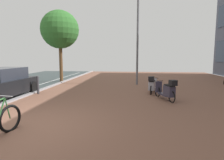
{
  "coord_description": "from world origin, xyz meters",
  "views": [
    {
      "loc": [
        2.94,
        -4.81,
        1.99
      ],
      "look_at": [
        2.23,
        1.79,
        1.16
      ],
      "focal_mm": 30.23,
      "sensor_mm": 36.0,
      "label": 1
    }
  ],
  "objects_px": {
    "scooter_near": "(167,90)",
    "parked_car_near": "(1,84)",
    "lamp_post": "(138,33)",
    "street_tree": "(60,30)",
    "bollard_far": "(38,85)",
    "scooter_mid": "(152,85)"
  },
  "relations": [
    {
      "from": "parked_car_near",
      "to": "street_tree",
      "type": "bearing_deg",
      "value": 83.93
    },
    {
      "from": "scooter_mid",
      "to": "parked_car_near",
      "type": "height_order",
      "value": "parked_car_near"
    },
    {
      "from": "scooter_mid",
      "to": "parked_car_near",
      "type": "bearing_deg",
      "value": -164.8
    },
    {
      "from": "lamp_post",
      "to": "bollard_far",
      "type": "relative_size",
      "value": 6.97
    },
    {
      "from": "street_tree",
      "to": "bollard_far",
      "type": "xyz_separation_m",
      "value": [
        0.63,
        -4.99,
        -3.57
      ]
    },
    {
      "from": "scooter_mid",
      "to": "bollard_far",
      "type": "xyz_separation_m",
      "value": [
        -6.09,
        -0.88,
        0.03
      ]
    },
    {
      "from": "scooter_near",
      "to": "bollard_far",
      "type": "distance_m",
      "value": 6.62
    },
    {
      "from": "parked_car_near",
      "to": "bollard_far",
      "type": "relative_size",
      "value": 4.23
    },
    {
      "from": "street_tree",
      "to": "scooter_near",
      "type": "bearing_deg",
      "value": -38.78
    },
    {
      "from": "parked_car_near",
      "to": "scooter_mid",
      "type": "bearing_deg",
      "value": 15.2
    },
    {
      "from": "lamp_post",
      "to": "bollard_far",
      "type": "height_order",
      "value": "lamp_post"
    },
    {
      "from": "scooter_near",
      "to": "lamp_post",
      "type": "xyz_separation_m",
      "value": [
        -1.24,
        4.76,
        3.18
      ]
    },
    {
      "from": "bollard_far",
      "to": "scooter_mid",
      "type": "bearing_deg",
      "value": 8.2
    },
    {
      "from": "scooter_near",
      "to": "parked_car_near",
      "type": "distance_m",
      "value": 7.86
    },
    {
      "from": "lamp_post",
      "to": "street_tree",
      "type": "xyz_separation_m",
      "value": [
        -5.96,
        1.03,
        0.41
      ]
    },
    {
      "from": "bollard_far",
      "to": "scooter_near",
      "type": "bearing_deg",
      "value": -6.88
    },
    {
      "from": "parked_car_near",
      "to": "street_tree",
      "type": "relative_size",
      "value": 0.73
    },
    {
      "from": "street_tree",
      "to": "parked_car_near",
      "type": "bearing_deg",
      "value": -96.07
    },
    {
      "from": "parked_car_near",
      "to": "bollard_far",
      "type": "distance_m",
      "value": 1.71
    },
    {
      "from": "scooter_near",
      "to": "scooter_mid",
      "type": "bearing_deg",
      "value": 106.35
    },
    {
      "from": "lamp_post",
      "to": "bollard_far",
      "type": "bearing_deg",
      "value": -143.36
    },
    {
      "from": "lamp_post",
      "to": "scooter_near",
      "type": "bearing_deg",
      "value": -75.35
    }
  ]
}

